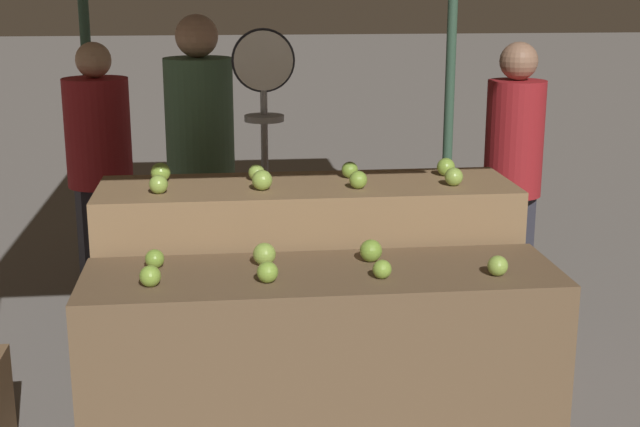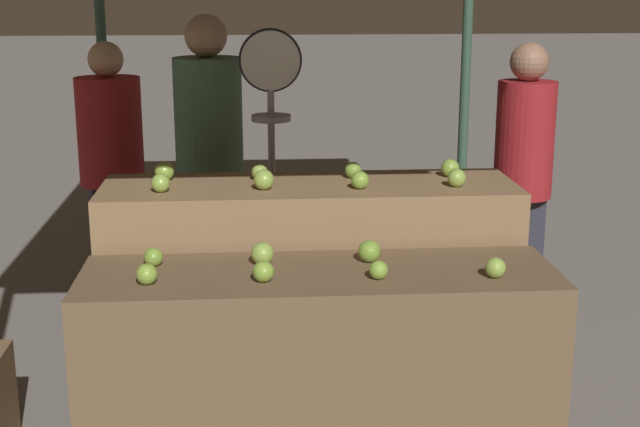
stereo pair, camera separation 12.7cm
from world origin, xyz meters
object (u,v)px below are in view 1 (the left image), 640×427
produce_scale (264,116)px  person_customer_left (100,158)px  person_vendor_at_scale (201,151)px  person_customer_right (513,163)px

produce_scale → person_customer_left: produce_scale is taller
person_vendor_at_scale → person_customer_right: bearing=-161.1°
produce_scale → person_vendor_at_scale: (-0.33, 0.34, -0.24)m
person_vendor_at_scale → person_customer_right: person_vendor_at_scale is taller
produce_scale → person_customer_right: 1.45m
person_customer_right → produce_scale: bearing=2.5°
person_vendor_at_scale → person_customer_left: size_ratio=1.11×
produce_scale → person_customer_right: size_ratio=1.06×
person_customer_left → person_customer_right: person_customer_right is taller
produce_scale → person_vendor_at_scale: 0.53m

